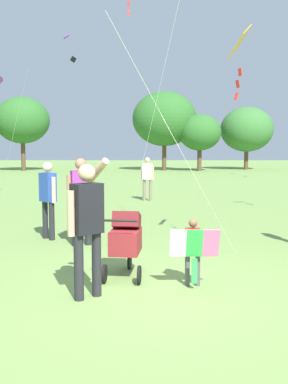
# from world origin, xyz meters

# --- Properties ---
(ground_plane) EXTENTS (120.00, 120.00, 0.00)m
(ground_plane) POSITION_xyz_m (0.00, 0.00, 0.00)
(ground_plane) COLOR #75994C
(treeline_distant) EXTENTS (38.01, 6.69, 6.67)m
(treeline_distant) POSITION_xyz_m (-1.89, 31.80, 3.89)
(treeline_distant) COLOR brown
(treeline_distant) RESTS_ON ground
(child_with_butterfly_kite) EXTENTS (0.70, 0.33, 0.99)m
(child_with_butterfly_kite) POSITION_xyz_m (0.57, 0.35, 0.60)
(child_with_butterfly_kite) COLOR #4C4C51
(child_with_butterfly_kite) RESTS_ON ground
(person_adult_flyer) EXTENTS (0.54, 0.72, 1.88)m
(person_adult_flyer) POSITION_xyz_m (-0.89, -0.13, 1.08)
(person_adult_flyer) COLOR #232328
(person_adult_flyer) RESTS_ON ground
(stroller) EXTENTS (0.59, 1.11, 1.03)m
(stroller) POSITION_xyz_m (-0.42, 0.88, 0.61)
(stroller) COLOR black
(stroller) RESTS_ON ground
(kite_adult_black) EXTENTS (2.50, 2.83, 4.28)m
(kite_adult_black) POSITION_xyz_m (1.54, 2.34, 3.75)
(kite_adult_black) COLOR #F4A319
(kite_adult_black) RESTS_ON ground
(person_sitting_far) EXTENTS (0.55, 0.35, 1.79)m
(person_sitting_far) POSITION_xyz_m (-1.42, 3.03, 1.06)
(person_sitting_far) COLOR #232328
(person_sitting_far) RESTS_ON ground
(person_couple_left) EXTENTS (0.42, 0.42, 1.69)m
(person_couple_left) POSITION_xyz_m (-2.23, 3.64, 1.00)
(person_couple_left) COLOR #232328
(person_couple_left) RESTS_ON ground
(person_back_turned) EXTENTS (0.50, 0.32, 1.63)m
(person_back_turned) POSITION_xyz_m (-0.01, 10.55, 0.96)
(person_back_turned) COLOR #7F705B
(person_back_turned) RESTS_ON ground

